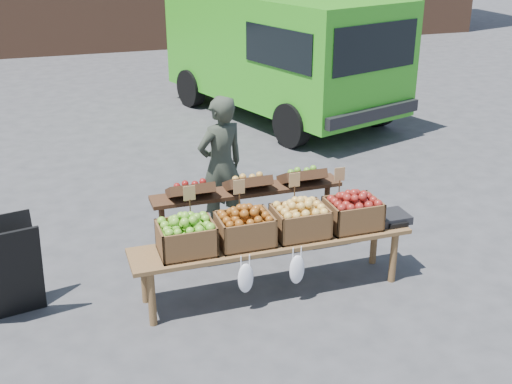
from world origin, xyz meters
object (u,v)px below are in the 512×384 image
object	(u,v)px
chalkboard_sign	(5,270)
back_table	(248,214)
display_bench	(272,265)
crate_golden_apples	(186,238)
crate_red_apples	(300,221)
delivery_van	(280,56)
vendor	(221,166)
crate_green_apples	(353,214)
crate_russet_pears	(245,230)
weighing_scale	(391,217)

from	to	relation	value
chalkboard_sign	back_table	distance (m)	2.41
display_bench	crate_golden_apples	bearing A→B (deg)	180.00
chalkboard_sign	crate_red_apples	size ratio (longest dim) A/B	1.87
back_table	crate_red_apples	bearing A→B (deg)	-67.89
delivery_van	vendor	xyz separation A→B (m)	(-2.31, -4.35, -0.30)
crate_green_apples	crate_golden_apples	bearing A→B (deg)	180.00
delivery_van	crate_red_apples	distance (m)	6.12
delivery_van	back_table	distance (m)	5.57
chalkboard_sign	crate_red_apples	xyz separation A→B (m)	(2.68, -0.36, 0.24)
crate_russet_pears	back_table	bearing A→B (deg)	70.32
back_table	crate_red_apples	world-z (taller)	back_table
vendor	chalkboard_sign	size ratio (longest dim) A/B	1.72
delivery_van	crate_golden_apples	distance (m)	6.55
delivery_van	crate_golden_apples	xyz separation A→B (m)	(-3.04, -5.79, -0.39)
crate_red_apples	crate_green_apples	bearing A→B (deg)	0.00
back_table	display_bench	distance (m)	0.76
crate_golden_apples	crate_russet_pears	world-z (taller)	same
crate_green_apples	weighing_scale	bearing A→B (deg)	0.00
back_table	display_bench	xyz separation A→B (m)	(0.02, -0.72, -0.24)
crate_russet_pears	crate_golden_apples	bearing A→B (deg)	180.00
weighing_scale	display_bench	bearing A→B (deg)	180.00
delivery_van	weighing_scale	world-z (taller)	delivery_van
delivery_van	weighing_scale	bearing A→B (deg)	-117.55
vendor	crate_red_apples	distance (m)	1.49
vendor	weighing_scale	world-z (taller)	vendor
crate_green_apples	weighing_scale	distance (m)	0.44
back_table	crate_russet_pears	bearing A→B (deg)	-109.68
back_table	crate_golden_apples	distance (m)	1.10
crate_golden_apples	crate_green_apples	world-z (taller)	same
chalkboard_sign	crate_russet_pears	world-z (taller)	chalkboard_sign
weighing_scale	crate_russet_pears	bearing A→B (deg)	180.00
delivery_van	vendor	size ratio (longest dim) A/B	3.05
crate_golden_apples	crate_green_apples	distance (m)	1.65
crate_russet_pears	weighing_scale	size ratio (longest dim) A/B	1.47
crate_golden_apples	weighing_scale	xyz separation A→B (m)	(2.08, 0.00, -0.10)
display_bench	crate_golden_apples	distance (m)	0.93
vendor	display_bench	world-z (taller)	vendor
crate_golden_apples	crate_green_apples	size ratio (longest dim) A/B	1.00
chalkboard_sign	crate_russet_pears	xyz separation A→B (m)	(2.13, -0.36, 0.24)
crate_golden_apples	crate_russet_pears	distance (m)	0.55
vendor	crate_red_apples	world-z (taller)	vendor
crate_green_apples	weighing_scale	world-z (taller)	crate_green_apples
back_table	weighing_scale	world-z (taller)	back_table
delivery_van	display_bench	distance (m)	6.25
crate_green_apples	delivery_van	bearing A→B (deg)	76.53
display_bench	delivery_van	bearing A→B (deg)	69.09
back_table	weighing_scale	xyz separation A→B (m)	(1.27, -0.72, 0.09)
back_table	weighing_scale	size ratio (longest dim) A/B	6.18
crate_green_apples	weighing_scale	xyz separation A→B (m)	(0.43, 0.00, -0.10)
crate_russet_pears	crate_green_apples	distance (m)	1.10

